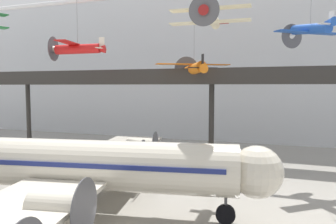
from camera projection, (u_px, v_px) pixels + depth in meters
hangar_back_wall at (228, 65)px, 54.01m from camera, size 140.00×3.00×25.10m
mezzanine_walkway at (210, 82)px, 41.67m from camera, size 110.00×3.20×11.34m
airliner_silver_main at (65, 164)px, 23.34m from camera, size 30.32×34.83×10.22m
suspended_plane_orange_highwing at (194, 69)px, 40.60m from camera, size 8.72×7.91×10.36m
suspended_plane_cream_biplane at (210, 18)px, 27.34m from camera, size 6.77×5.52×6.56m
suspended_plane_red_highwing at (78, 49)px, 39.06m from camera, size 6.87×8.29×8.07m
suspended_plane_blue_trainer at (310, 29)px, 30.70m from camera, size 6.11×5.74×7.32m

